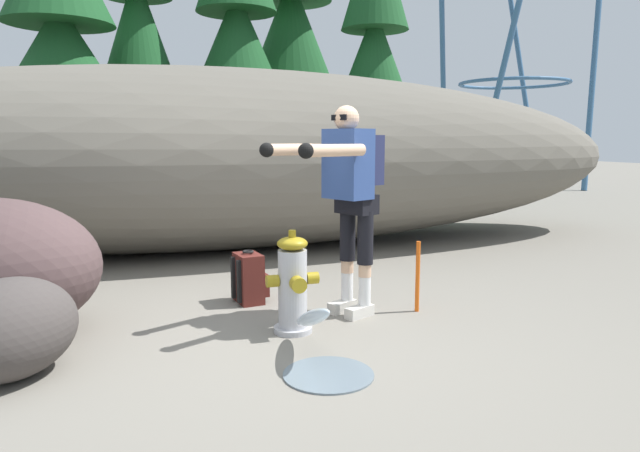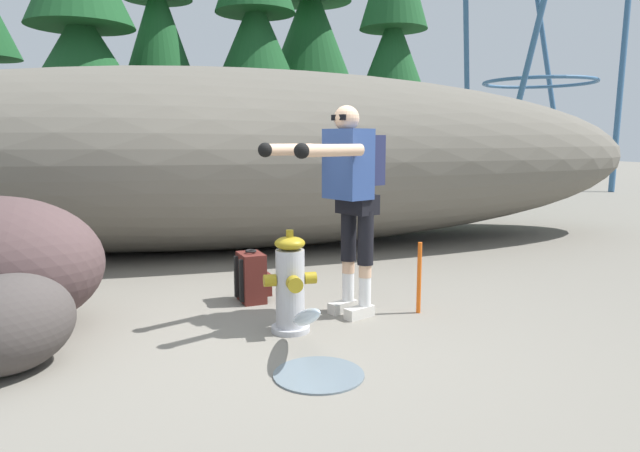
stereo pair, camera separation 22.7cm
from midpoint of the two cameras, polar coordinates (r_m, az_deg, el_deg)
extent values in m
cube|color=slate|center=(4.36, -2.95, -10.84)|extent=(56.00, 56.00, 0.04)
ellipsoid|color=#666056|center=(7.59, -8.58, 6.67)|extent=(12.24, 3.20, 2.35)
cylinder|color=#B2B2B7|center=(4.35, -1.48, -10.32)|extent=(0.29, 0.29, 0.04)
cylinder|color=#B2B2B7|center=(4.25, -1.50, -6.32)|extent=(0.22, 0.22, 0.59)
ellipsoid|color=#9E8419|center=(4.18, -1.51, -1.76)|extent=(0.23, 0.23, 0.10)
cylinder|color=#9E8419|center=(4.16, -1.52, -0.74)|extent=(0.06, 0.06, 0.05)
cylinder|color=#9E8419|center=(4.20, -3.54, -5.52)|extent=(0.09, 0.09, 0.09)
cylinder|color=#9E8419|center=(4.27, 0.51, -5.27)|extent=(0.09, 0.09, 0.09)
cylinder|color=#9E8419|center=(4.09, -1.00, -5.90)|extent=(0.11, 0.09, 0.11)
ellipsoid|color=silver|center=(3.81, 0.27, -9.23)|extent=(0.10, 0.72, 0.37)
cylinder|color=slate|center=(3.59, 1.74, -14.77)|extent=(0.56, 0.56, 0.01)
cube|color=beige|center=(4.67, 5.40, -8.67)|extent=(0.28, 0.20, 0.09)
cylinder|color=white|center=(4.66, 5.95, -6.59)|extent=(0.10, 0.10, 0.24)
cylinder|color=#DBAD89|center=(4.62, 5.98, -4.52)|extent=(0.10, 0.10, 0.10)
cylinder|color=black|center=(4.57, 6.04, -1.23)|extent=(0.13, 0.13, 0.43)
cube|color=beige|center=(4.80, 3.68, -8.14)|extent=(0.28, 0.20, 0.09)
cylinder|color=white|center=(4.80, 4.22, -6.12)|extent=(0.10, 0.10, 0.24)
cylinder|color=#DBAD89|center=(4.76, 4.25, -4.11)|extent=(0.10, 0.10, 0.10)
cylinder|color=black|center=(4.70, 4.28, -0.91)|extent=(0.13, 0.13, 0.43)
cube|color=black|center=(4.60, 5.19, 2.22)|extent=(0.32, 0.37, 0.16)
cube|color=#2D4784|center=(4.50, 4.31, 6.25)|extent=(0.37, 0.43, 0.55)
cube|color=#23284C|center=(4.64, 6.09, 6.64)|extent=(0.26, 0.32, 0.40)
sphere|color=#DBAD89|center=(4.48, 4.17, 10.79)|extent=(0.20, 0.20, 0.20)
cube|color=black|center=(4.42, 3.37, 10.89)|extent=(0.08, 0.14, 0.04)
cylinder|color=#DBAD89|center=(4.08, 2.75, 7.63)|extent=(0.56, 0.33, 0.09)
sphere|color=black|center=(3.90, -0.19, 7.59)|extent=(0.11, 0.11, 0.11)
cylinder|color=#DBAD89|center=(4.41, -1.17, 7.73)|extent=(0.56, 0.33, 0.09)
sphere|color=black|center=(4.25, -4.03, 7.67)|extent=(0.11, 0.11, 0.11)
cube|color=#511E19|center=(5.08, -5.68, -5.19)|extent=(0.24, 0.33, 0.44)
cube|color=#511E19|center=(5.13, -4.28, -5.78)|extent=(0.09, 0.22, 0.20)
torus|color=black|center=(5.02, -5.72, -2.53)|extent=(0.10, 0.10, 0.02)
cube|color=black|center=(5.12, -7.19, -5.09)|extent=(0.04, 0.05, 0.37)
cube|color=black|center=(4.97, -6.65, -5.52)|extent=(0.04, 0.05, 0.37)
ellipsoid|color=#413B39|center=(3.98, -27.58, -8.76)|extent=(1.07, 1.06, 0.62)
cylinder|color=#47331E|center=(10.55, -21.59, 4.04)|extent=(0.33, 0.33, 1.37)
cone|color=#194C23|center=(10.58, -22.16, 13.99)|extent=(2.72, 2.72, 2.30)
cylinder|color=#47331E|center=(11.73, -14.90, 5.05)|extent=(0.25, 0.25, 1.48)
cone|color=#194C23|center=(11.82, -15.36, 16.27)|extent=(2.06, 2.06, 3.13)
cylinder|color=#47331E|center=(11.77, -5.72, 5.55)|extent=(0.30, 0.30, 1.58)
cone|color=#194C23|center=(11.86, -5.89, 16.17)|extent=(2.46, 2.46, 2.80)
cylinder|color=#47331E|center=(13.25, -0.43, 5.84)|extent=(0.34, 0.34, 1.53)
cone|color=#194C23|center=(13.37, -0.45, 16.79)|extent=(2.83, 2.83, 3.55)
cylinder|color=#47331E|center=(11.72, 7.69, 4.94)|extent=(0.25, 0.25, 1.35)
cone|color=#194C23|center=(11.77, 7.90, 14.78)|extent=(2.08, 2.08, 2.68)
cylinder|color=#386089|center=(20.54, 22.53, 12.74)|extent=(1.08, 1.08, 6.23)
cylinder|color=#386089|center=(18.88, 14.96, 13.51)|extent=(1.08, 1.08, 6.23)
cylinder|color=#386089|center=(18.21, 28.45, 12.95)|extent=(1.08, 1.08, 6.23)
cylinder|color=#386089|center=(16.32, 20.40, 14.06)|extent=(1.08, 1.08, 6.23)
torus|color=#386089|center=(18.43, 21.59, 13.33)|extent=(3.26, 3.26, 0.10)
cylinder|color=#E55914|center=(4.80, 11.32, -5.16)|extent=(0.04, 0.04, 0.60)
camera|label=1|loc=(0.11, -88.57, 0.22)|focal=31.70mm
camera|label=2|loc=(0.11, 91.43, -0.22)|focal=31.70mm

